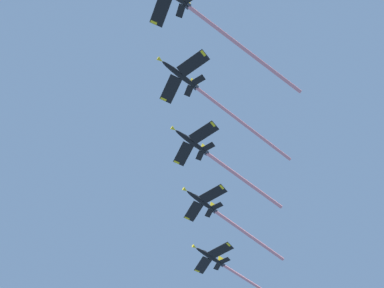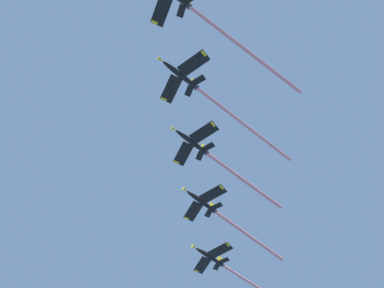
{
  "view_description": "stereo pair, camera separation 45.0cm",
  "coord_description": "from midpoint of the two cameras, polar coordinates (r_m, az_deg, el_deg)",
  "views": [
    {
      "loc": [
        -44.29,
        39.25,
        1.97
      ],
      "look_at": [
        -16.67,
        -55.1,
        115.16
      ],
      "focal_mm": 46.33,
      "sensor_mm": 36.0,
      "label": 1
    },
    {
      "loc": [
        -43.86,
        39.38,
        1.97
      ],
      "look_at": [
        -16.67,
        -55.1,
        115.16
      ],
      "focal_mm": 46.33,
      "sensor_mm": 36.0,
      "label": 2
    }
  ],
  "objects": [
    {
      "name": "jet_third",
      "position": [
        151.82,
        2.44,
        -1.64
      ],
      "size": [
        30.08,
        34.42,
        10.75
      ],
      "color": "black"
    },
    {
      "name": "jet_second",
      "position": [
        139.89,
        1.39,
        5.8
      ],
      "size": [
        32.87,
        39.04,
        10.98
      ],
      "color": "black"
    },
    {
      "name": "jet_fourth",
      "position": [
        166.29,
        3.33,
        -8.26
      ],
      "size": [
        29.76,
        34.8,
        10.46
      ],
      "color": "black"
    },
    {
      "name": "jet_fifth",
      "position": [
        183.41,
        4.63,
        -14.42
      ],
      "size": [
        35.59,
        40.51,
        11.35
      ],
      "color": "black"
    },
    {
      "name": "jet_lead",
      "position": [
        132.09,
        1.29,
        14.34
      ],
      "size": [
        35.22,
        40.03,
        11.69
      ],
      "color": "black"
    }
  ]
}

